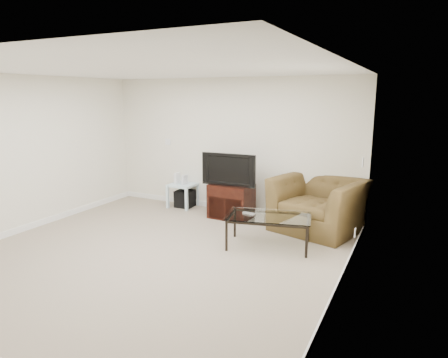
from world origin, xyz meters
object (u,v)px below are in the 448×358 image
at_px(side_table, 183,195).
at_px(recliner, 318,196).
at_px(subwoofer, 185,199).
at_px(tv_stand, 231,201).
at_px(television, 231,169).
at_px(coffee_table, 268,231).

relative_size(side_table, recliner, 0.37).
distance_m(side_table, subwoofer, 0.08).
xyz_separation_m(tv_stand, television, (-0.00, -0.03, 0.60)).
xyz_separation_m(side_table, subwoofer, (0.03, 0.02, -0.07)).
height_order(television, side_table, television).
distance_m(television, side_table, 1.37).
relative_size(tv_stand, side_table, 1.52).
height_order(subwoofer, coffee_table, coffee_table).
bearing_deg(subwoofer, tv_stand, -12.36).
bearing_deg(side_table, recliner, -4.83).
distance_m(television, recliner, 1.59).
distance_m(television, subwoofer, 1.38).
bearing_deg(recliner, side_table, -169.53).
distance_m(tv_stand, coffee_table, 1.51).
bearing_deg(television, side_table, 165.42).
bearing_deg(subwoofer, recliner, -5.29).
height_order(tv_stand, recliner, recliner).
relative_size(subwoofer, coffee_table, 0.27).
bearing_deg(television, recliner, -0.82).
distance_m(recliner, coffee_table, 1.20).
bearing_deg(subwoofer, side_table, -147.30).
bearing_deg(side_table, coffee_table, -29.62).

